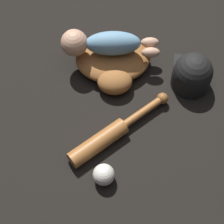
{
  "coord_description": "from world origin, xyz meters",
  "views": [
    {
      "loc": [
        -0.28,
        0.89,
        1.22
      ],
      "look_at": [
        -0.08,
        0.24,
        0.07
      ],
      "focal_mm": 60.0,
      "sensor_mm": 36.0,
      "label": 1
    }
  ],
  "objects_px": {
    "baseball_glove": "(113,62)",
    "baseball_cap": "(192,74)",
    "baseball": "(104,175)",
    "baby_figure": "(102,43)",
    "baseball_bat": "(110,135)"
  },
  "relations": [
    {
      "from": "baseball_glove",
      "to": "baseball_cap",
      "type": "relative_size",
      "value": 1.61
    },
    {
      "from": "baseball_glove",
      "to": "baseball",
      "type": "relative_size",
      "value": 4.94
    },
    {
      "from": "baby_figure",
      "to": "baseball_bat",
      "type": "bearing_deg",
      "value": 112.16
    },
    {
      "from": "baby_figure",
      "to": "baseball",
      "type": "distance_m",
      "value": 0.5
    },
    {
      "from": "baby_figure",
      "to": "baseball_glove",
      "type": "bearing_deg",
      "value": 173.12
    },
    {
      "from": "baby_figure",
      "to": "baseball_cap",
      "type": "xyz_separation_m",
      "value": [
        -0.36,
        -0.01,
        -0.06
      ]
    },
    {
      "from": "baby_figure",
      "to": "baseball_bat",
      "type": "xyz_separation_m",
      "value": [
        -0.13,
        0.32,
        -0.1
      ]
    },
    {
      "from": "baseball_bat",
      "to": "baseball",
      "type": "bearing_deg",
      "value": 100.1
    },
    {
      "from": "baseball_glove",
      "to": "baseball_cap",
      "type": "bearing_deg",
      "value": -177.19
    },
    {
      "from": "baseball_glove",
      "to": "baseball",
      "type": "height_order",
      "value": "baseball_glove"
    },
    {
      "from": "baseball_glove",
      "to": "baseball",
      "type": "distance_m",
      "value": 0.47
    },
    {
      "from": "baseball",
      "to": "baseball_cap",
      "type": "height_order",
      "value": "baseball_cap"
    },
    {
      "from": "baby_figure",
      "to": "baseball_cap",
      "type": "bearing_deg",
      "value": -178.44
    },
    {
      "from": "baseball_glove",
      "to": "baseball_bat",
      "type": "xyz_separation_m",
      "value": [
        -0.08,
        0.31,
        -0.01
      ]
    },
    {
      "from": "baseball_bat",
      "to": "baseball_cap",
      "type": "relative_size",
      "value": 1.67
    }
  ]
}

